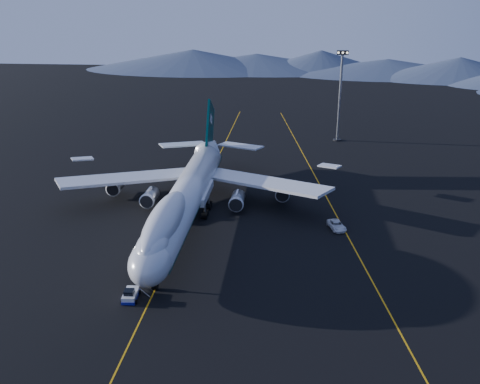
# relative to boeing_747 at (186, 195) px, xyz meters

# --- Properties ---
(ground) EXTENTS (500.00, 500.00, 0.00)m
(ground) POSITION_rel_boeing_747_xyz_m (-0.00, -0.03, -5.81)
(ground) COLOR black
(ground) RESTS_ON ground
(taxiway_line_main) EXTENTS (0.25, 220.00, 0.01)m
(taxiway_line_main) POSITION_rel_boeing_747_xyz_m (-0.00, -0.03, -5.80)
(taxiway_line_main) COLOR orange
(taxiway_line_main) RESTS_ON ground
(taxiway_line_side) EXTENTS (28.08, 198.09, 0.01)m
(taxiway_line_side) POSITION_rel_boeing_747_xyz_m (30.00, 9.97, -5.80)
(taxiway_line_side) COLOR orange
(taxiway_line_side) RESTS_ON ground
(boeing_747) EXTENTS (59.62, 72.43, 19.37)m
(boeing_747) POSITION_rel_boeing_747_xyz_m (0.00, 0.00, 0.00)
(boeing_747) COLOR silver
(boeing_747) RESTS_ON ground
(pushback_tug) EXTENTS (2.57, 4.21, 1.78)m
(pushback_tug) POSITION_rel_boeing_747_xyz_m (-3.00, -29.53, -5.25)
(pushback_tug) COLOR silver
(pushback_tug) RESTS_ON ground
(service_van) EXTENTS (3.99, 6.01, 1.53)m
(service_van) POSITION_rel_boeing_747_xyz_m (30.00, -0.37, -5.05)
(service_van) COLOR white
(service_van) RESTS_ON ground
(floodlight_mast) EXTENTS (3.43, 2.57, 27.77)m
(floodlight_mast) POSITION_rel_boeing_747_xyz_m (35.00, 68.55, 8.26)
(floodlight_mast) COLOR black
(floodlight_mast) RESTS_ON ground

